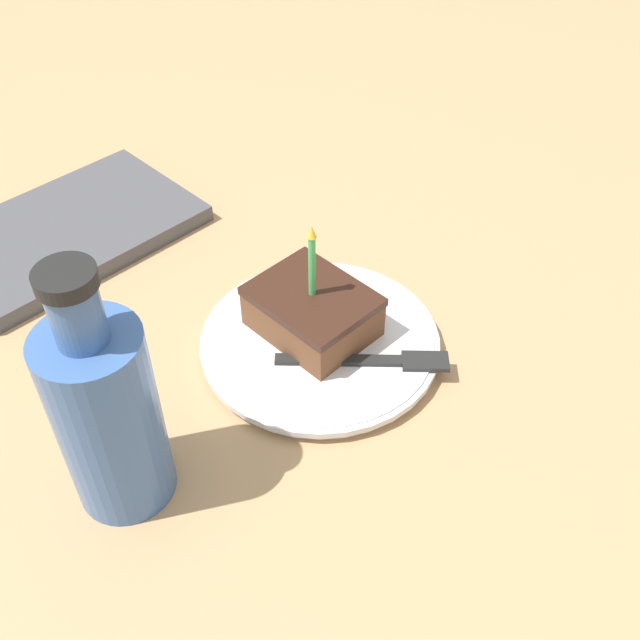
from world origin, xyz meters
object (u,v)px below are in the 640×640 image
Objects in this scene: plate at (320,343)px; marble_board at (68,231)px; bottle at (107,413)px; fork at (375,361)px; cake_slice at (311,310)px.

marble_board reaches higher than plate.
bottle is (0.23, -0.00, 0.09)m from plate.
bottle is (0.24, -0.06, 0.08)m from fork.
plate is at bearing 77.42° from cake_slice.
cake_slice is 0.08m from fork.
fork is at bearing 102.23° from plate.
bottle reaches higher than fork.
marble_board is at bearing -75.56° from cake_slice.
bottle is (0.23, 0.01, 0.05)m from cake_slice.
bottle reaches higher than plate.
bottle is at bearing -14.61° from fork.
fork reaches higher than marble_board.
bottle reaches higher than cake_slice.
marble_board is (0.08, -0.34, 0.00)m from plate.
marble_board is at bearing -76.93° from fork.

